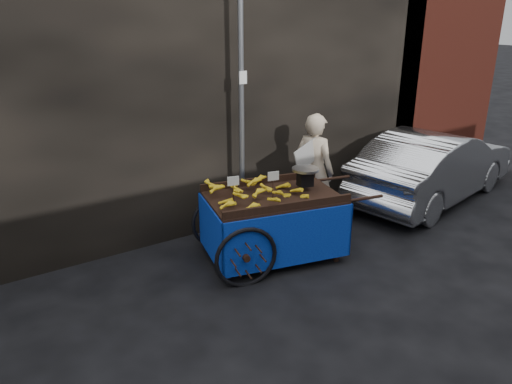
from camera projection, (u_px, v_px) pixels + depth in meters
ground at (274, 269)px, 6.76m from camera, size 80.00×80.00×0.00m
building_wall at (204, 61)px, 8.12m from camera, size 13.50×2.00×5.00m
street_pole at (241, 105)px, 7.23m from camera, size 0.12×0.10×4.00m
banana_cart at (269, 203)px, 6.81m from camera, size 2.65×1.61×1.34m
vendor at (314, 170)px, 7.87m from camera, size 0.85×0.77×1.83m
plastic_bag at (303, 231)px, 7.64m from camera, size 0.25×0.20×0.22m
parked_car at (433, 165)px, 9.02m from camera, size 4.07×2.09×1.28m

